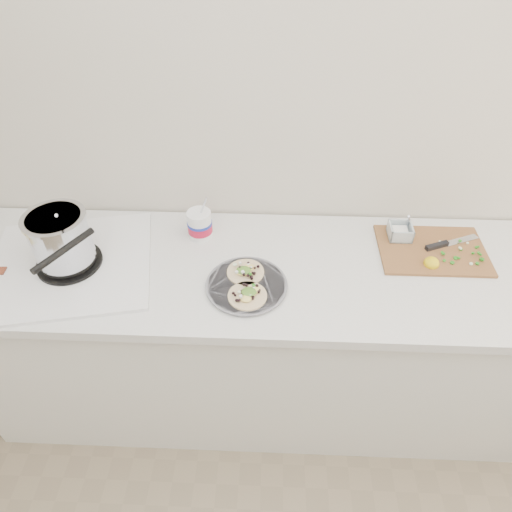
{
  "coord_description": "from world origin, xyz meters",
  "views": [
    {
      "loc": [
        0.01,
        0.18,
        2.08
      ],
      "look_at": [
        -0.04,
        1.41,
        0.96
      ],
      "focal_mm": 32.0,
      "sensor_mm": 36.0,
      "label": 1
    }
  ],
  "objects_px": {
    "stove": "(64,248)",
    "tub": "(200,223)",
    "taco_plate": "(246,284)",
    "cutboard": "(431,246)"
  },
  "relations": [
    {
      "from": "stove",
      "to": "tub",
      "type": "height_order",
      "value": "stove"
    },
    {
      "from": "stove",
      "to": "cutboard",
      "type": "height_order",
      "value": "stove"
    },
    {
      "from": "tub",
      "to": "cutboard",
      "type": "relative_size",
      "value": 0.54
    },
    {
      "from": "taco_plate",
      "to": "stove",
      "type": "bearing_deg",
      "value": 173.1
    },
    {
      "from": "stove",
      "to": "taco_plate",
      "type": "relative_size",
      "value": 2.32
    },
    {
      "from": "taco_plate",
      "to": "tub",
      "type": "height_order",
      "value": "tub"
    },
    {
      "from": "taco_plate",
      "to": "cutboard",
      "type": "height_order",
      "value": "cutboard"
    },
    {
      "from": "stove",
      "to": "cutboard",
      "type": "xyz_separation_m",
      "value": [
        1.37,
        0.15,
        -0.08
      ]
    },
    {
      "from": "stove",
      "to": "tub",
      "type": "distance_m",
      "value": 0.51
    },
    {
      "from": "taco_plate",
      "to": "tub",
      "type": "distance_m",
      "value": 0.34
    }
  ]
}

